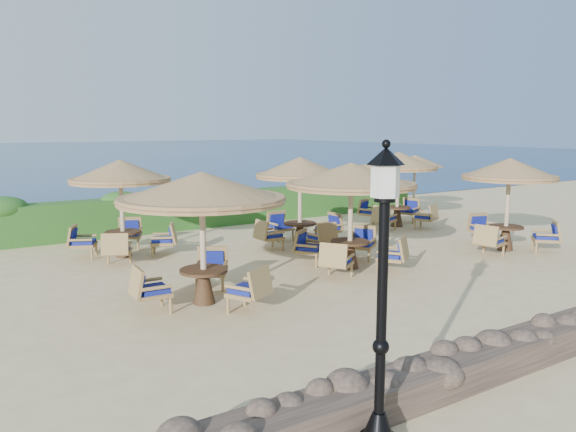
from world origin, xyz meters
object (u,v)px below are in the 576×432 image
(cafe_set_0, at_px, (202,204))
(cafe_set_5, at_px, (398,176))
(cafe_set_2, at_px, (509,186))
(extra_parasol, at_px, (415,161))
(cafe_set_3, at_px, (121,191))
(lamp_post, at_px, (382,315))
(cafe_set_1, at_px, (351,192))
(cafe_set_4, at_px, (300,187))

(cafe_set_0, distance_m, cafe_set_5, 10.47)
(cafe_set_0, xyz_separation_m, cafe_set_2, (9.35, -0.14, -0.14))
(extra_parasol, xyz_separation_m, cafe_set_2, (-2.68, -6.31, -0.30))
(cafe_set_2, bearing_deg, cafe_set_3, 151.59)
(lamp_post, distance_m, cafe_set_5, 14.38)
(cafe_set_1, height_order, cafe_set_4, same)
(extra_parasol, bearing_deg, cafe_set_2, -113.04)
(cafe_set_0, bearing_deg, lamp_post, -95.57)
(lamp_post, relative_size, cafe_set_4, 1.18)
(cafe_set_2, xyz_separation_m, cafe_set_5, (0.13, 4.59, -0.06))
(cafe_set_2, bearing_deg, cafe_set_5, 88.39)
(cafe_set_2, bearing_deg, cafe_set_0, 179.17)
(extra_parasol, xyz_separation_m, cafe_set_1, (-7.79, -5.54, -0.25))
(cafe_set_2, xyz_separation_m, cafe_set_3, (-9.48, 5.13, -0.08))
(extra_parasol, bearing_deg, lamp_post, -136.40)
(cafe_set_2, distance_m, cafe_set_4, 5.93)
(lamp_post, height_order, cafe_set_4, lamp_post)
(cafe_set_0, height_order, cafe_set_2, same)
(extra_parasol, relative_size, cafe_set_3, 0.85)
(extra_parasol, relative_size, cafe_set_1, 0.74)
(cafe_set_1, distance_m, cafe_set_3, 6.19)
(cafe_set_3, bearing_deg, cafe_set_4, -16.62)
(cafe_set_1, distance_m, cafe_set_2, 5.16)
(cafe_set_0, relative_size, cafe_set_1, 1.03)
(cafe_set_5, bearing_deg, extra_parasol, 33.99)
(extra_parasol, distance_m, cafe_set_5, 3.10)
(cafe_set_0, relative_size, cafe_set_4, 1.19)
(cafe_set_5, bearing_deg, cafe_set_2, -91.61)
(lamp_post, bearing_deg, cafe_set_3, 87.71)
(cafe_set_0, height_order, cafe_set_4, same)
(cafe_set_0, bearing_deg, cafe_set_1, 8.42)
(cafe_set_2, bearing_deg, cafe_set_1, 171.48)
(cafe_set_4, relative_size, cafe_set_5, 0.98)
(lamp_post, relative_size, cafe_set_3, 1.17)
(cafe_set_0, distance_m, cafe_set_3, 5.00)
(lamp_post, bearing_deg, cafe_set_4, 60.66)
(cafe_set_5, bearing_deg, cafe_set_4, -169.34)
(cafe_set_3, relative_size, cafe_set_5, 0.99)
(lamp_post, height_order, cafe_set_0, lamp_post)
(cafe_set_5, bearing_deg, lamp_post, -134.35)
(cafe_set_4, bearing_deg, extra_parasol, 19.68)
(cafe_set_4, bearing_deg, cafe_set_3, 163.38)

